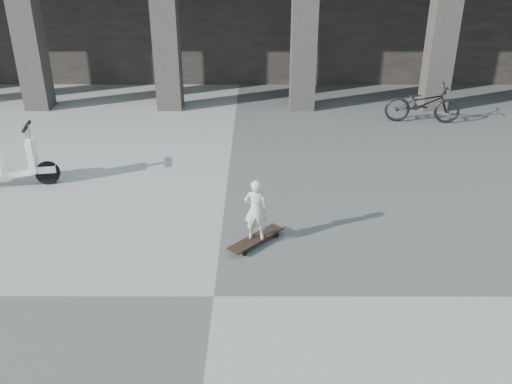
{
  "coord_description": "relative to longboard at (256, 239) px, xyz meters",
  "views": [
    {
      "loc": [
        0.58,
        -5.87,
        4.38
      ],
      "look_at": [
        0.56,
        1.85,
        0.65
      ],
      "focal_mm": 38.0,
      "sensor_mm": 36.0,
      "label": 1
    }
  ],
  "objects": [
    {
      "name": "longboard",
      "position": [
        0.0,
        0.0,
        0.0
      ],
      "size": [
        0.89,
        0.93,
        0.1
      ],
      "rotation": [
        0.0,
        0.0,
        0.82
      ],
      "color": "black",
      "rests_on": "ground"
    },
    {
      "name": "ground",
      "position": [
        -0.56,
        -1.35,
        -0.08
      ],
      "size": [
        90.0,
        90.0,
        0.0
      ],
      "primitive_type": "plane",
      "color": "#4B4B48",
      "rests_on": "ground"
    },
    {
      "name": "child",
      "position": [
        0.0,
        0.0,
        0.51
      ],
      "size": [
        0.38,
        0.27,
        0.98
      ],
      "primitive_type": "imported",
      "rotation": [
        0.0,
        0.0,
        3.05
      ],
      "color": "#B9B6A7",
      "rests_on": "longboard"
    },
    {
      "name": "bicycle",
      "position": [
        4.16,
        5.95,
        0.4
      ],
      "size": [
        1.9,
        0.83,
        0.97
      ],
      "primitive_type": "imported",
      "rotation": [
        0.0,
        0.0,
        1.47
      ],
      "color": "black",
      "rests_on": "ground"
    }
  ]
}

